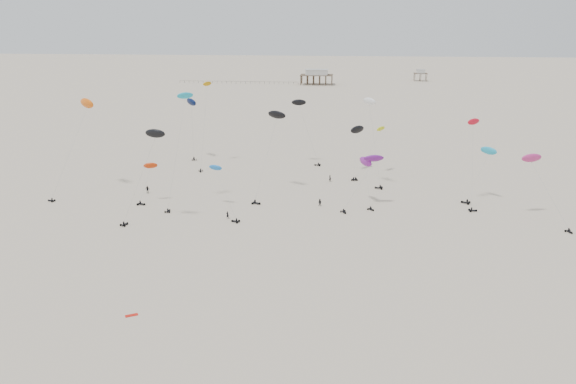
# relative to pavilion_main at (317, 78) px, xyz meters

# --- Properties ---
(ground_plane) EXTENTS (900.00, 900.00, 0.00)m
(ground_plane) POSITION_rel_pavilion_main_xyz_m (10.00, -150.00, -4.22)
(ground_plane) COLOR #C1B299
(pavilion_main) EXTENTS (21.00, 13.00, 9.80)m
(pavilion_main) POSITION_rel_pavilion_main_xyz_m (0.00, 0.00, 0.00)
(pavilion_main) COLOR brown
(pavilion_main) RESTS_ON ground
(pavilion_small) EXTENTS (9.00, 7.00, 8.00)m
(pavilion_small) POSITION_rel_pavilion_main_xyz_m (70.00, 30.00, -0.74)
(pavilion_small) COLOR brown
(pavilion_small) RESTS_ON ground
(pier_fence) EXTENTS (80.20, 0.20, 1.50)m
(pier_fence) POSITION_rel_pavilion_main_xyz_m (-52.00, -0.00, -3.45)
(pier_fence) COLOR black
(pier_fence) RESTS_ON ground
(rig_0) EXTENTS (9.75, 9.73, 13.38)m
(rig_0) POSITION_rel_pavilion_main_xyz_m (26.89, -247.69, 5.09)
(rig_0) COLOR black
(rig_0) RESTS_ON ground
(rig_1) EXTENTS (4.83, 13.24, 25.93)m
(rig_1) POSITION_rel_pavilion_main_xyz_m (-15.72, -249.70, 13.88)
(rig_1) COLOR black
(rig_1) RESTS_ON ground
(rig_2) EXTENTS (9.65, 13.73, 15.45)m
(rig_2) POSITION_rel_pavilion_main_xyz_m (-5.37, -254.89, 1.49)
(rig_2) COLOR black
(rig_2) RESTS_ON ground
(rig_3) EXTENTS (2.78, 15.08, 25.19)m
(rig_3) POSITION_rel_pavilion_main_xyz_m (-19.14, -215.16, 10.50)
(rig_3) COLOR black
(rig_3) RESTS_ON ground
(rig_4) EXTENTS (8.84, 13.75, 16.72)m
(rig_4) POSITION_rel_pavilion_main_xyz_m (62.02, -251.30, 6.52)
(rig_4) COLOR black
(rig_4) RESTS_ON ground
(rig_5) EXTENTS (9.29, 7.53, 19.83)m
(rig_5) POSITION_rel_pavilion_main_xyz_m (-18.84, -262.45, 10.63)
(rig_5) COLOR black
(rig_5) RESTS_ON ground
(rig_6) EXTENTS (4.36, 9.76, 11.32)m
(rig_6) POSITION_rel_pavilion_main_xyz_m (26.27, -245.70, 4.33)
(rig_6) COLOR black
(rig_6) RESTS_ON ground
(rig_7) EXTENTS (3.63, 11.08, 19.90)m
(rig_7) POSITION_rel_pavilion_main_xyz_m (50.16, -243.85, 8.16)
(rig_7) COLOR black
(rig_7) RESTS_ON ground
(rig_8) EXTENTS (5.27, 7.80, 18.46)m
(rig_8) POSITION_rel_pavilion_main_xyz_m (-25.36, -206.72, 10.24)
(rig_8) COLOR black
(rig_8) RESTS_ON ground
(rig_9) EXTENTS (6.34, 7.27, 22.50)m
(rig_9) POSITION_rel_pavilion_main_xyz_m (27.79, -231.20, 11.58)
(rig_9) COLOR black
(rig_9) RESTS_ON ground
(rig_10) EXTENTS (9.22, 5.98, 18.96)m
(rig_10) POSITION_rel_pavilion_main_xyz_m (8.72, -209.42, 9.49)
(rig_10) COLOR black
(rig_10) RESTS_ON ground
(rig_11) EXTENTS (4.36, 5.64, 9.27)m
(rig_11) POSITION_rel_pavilion_main_xyz_m (-24.22, -251.18, 0.74)
(rig_11) COLOR black
(rig_11) RESTS_ON ground
(rig_12) EXTENTS (9.43, 12.47, 16.16)m
(rig_12) POSITION_rel_pavilion_main_xyz_m (28.83, -220.11, 4.59)
(rig_12) COLOR black
(rig_12) RESTS_ON ground
(rig_13) EXTENTS (8.34, 17.28, 24.40)m
(rig_13) POSITION_rel_pavilion_main_xyz_m (-42.85, -240.32, 15.21)
(rig_13) COLOR black
(rig_13) RESTS_ON ground
(rig_14) EXTENTS (7.19, 17.26, 22.21)m
(rig_14) POSITION_rel_pavilion_main_xyz_m (3.76, -238.23, 11.11)
(rig_14) COLOR black
(rig_14) RESTS_ON ground
(rig_15) EXTENTS (4.84, 15.14, 15.38)m
(rig_15) POSITION_rel_pavilion_main_xyz_m (24.29, -216.99, 5.85)
(rig_15) COLOR black
(rig_15) RESTS_ON ground
(rig_16) EXTENTS (8.45, 8.53, 13.03)m
(rig_16) POSITION_rel_pavilion_main_xyz_m (53.30, -240.29, 4.11)
(rig_16) COLOR black
(rig_16) RESTS_ON ground
(spectator_0) EXTENTS (0.79, 0.64, 1.88)m
(spectator_0) POSITION_rel_pavilion_main_xyz_m (-3.28, -260.07, -4.22)
(spectator_0) COLOR black
(spectator_0) RESTS_ON ground
(spectator_1) EXTENTS (1.10, 0.96, 1.95)m
(spectator_1) POSITION_rel_pavilion_main_xyz_m (15.99, -249.53, -4.22)
(spectator_1) COLOR black
(spectator_1) RESTS_ON ground
(spectator_2) EXTENTS (1.37, 0.78, 2.28)m
(spectator_2) POSITION_rel_pavilion_main_xyz_m (-26.75, -244.28, -4.22)
(spectator_2) COLOR black
(spectator_2) RESTS_ON ground
(spectator_3) EXTENTS (0.91, 0.88, 2.06)m
(spectator_3) POSITION_rel_pavilion_main_xyz_m (17.51, -228.97, -4.22)
(spectator_3) COLOR black
(spectator_3) RESTS_ON ground
(grounded_kite_b) EXTENTS (1.91, 1.49, 0.07)m
(grounded_kite_b) POSITION_rel_pavilion_main_xyz_m (-8.37, -302.19, -4.22)
(grounded_kite_b) COLOR red
(grounded_kite_b) RESTS_ON ground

